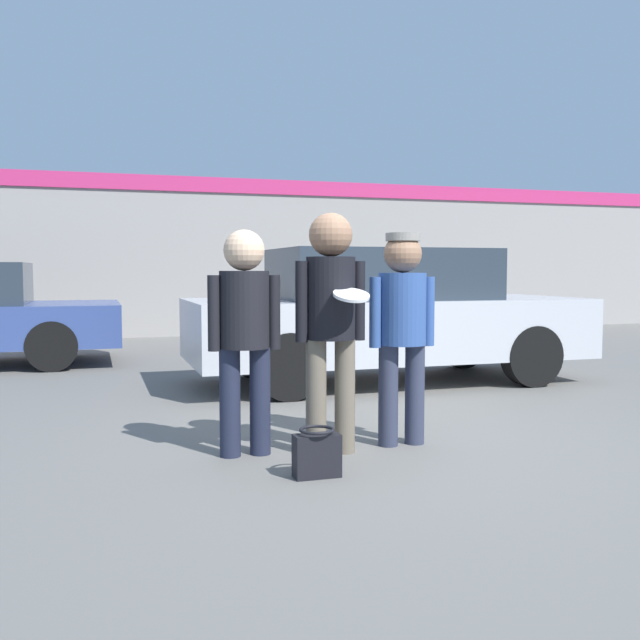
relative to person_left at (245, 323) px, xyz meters
The scene contains 8 objects.
ground_plane 1.39m from the person_left, ahead, with size 56.00×56.00×0.00m, color #66635E.
storefront_building 9.57m from the person_left, 83.99° to the left, with size 24.00×0.22×3.18m.
person_left is the anchor object (origin of this frame).
person_middle_with_frisbee 0.62m from the person_left, 13.16° to the right, with size 0.52×0.55×1.74m.
person_right 1.20m from the person_left, ahead, with size 0.53×0.36×1.61m.
parked_car_near 3.62m from the person_left, 50.99° to the left, with size 4.67×1.85×1.58m.
shrub 9.64m from the person_left, 66.16° to the left, with size 1.00×1.00×1.00m.
handbag 1.10m from the person_left, 63.99° to the right, with size 0.30×0.23×0.32m.
Camera 1 is at (-2.03, -4.93, 1.34)m, focal length 40.00 mm.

